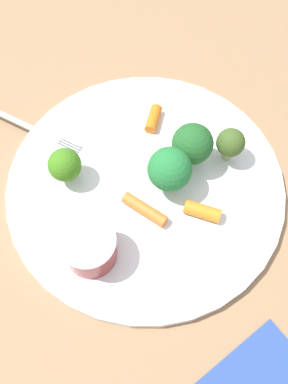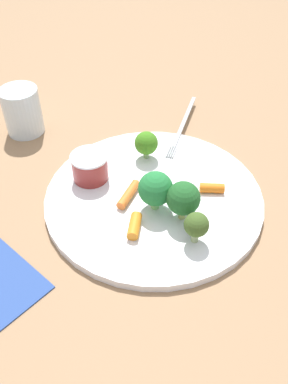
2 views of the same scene
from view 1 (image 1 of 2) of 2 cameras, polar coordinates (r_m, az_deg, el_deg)
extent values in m
plane|color=#95714F|center=(0.48, 0.20, 0.64)|extent=(2.40, 2.40, 0.00)
cylinder|color=white|center=(0.48, 0.20, 0.98)|extent=(0.32, 0.32, 0.01)
cylinder|color=maroon|center=(0.42, -7.46, -7.67)|extent=(0.05, 0.05, 0.04)
cylinder|color=silver|center=(0.40, -7.80, -6.69)|extent=(0.06, 0.06, 0.00)
cylinder|color=#96A859|center=(0.48, 6.36, 4.82)|extent=(0.01, 0.01, 0.02)
sphere|color=#215C27|center=(0.46, 6.69, 6.60)|extent=(0.05, 0.05, 0.05)
cylinder|color=#87AC6D|center=(0.47, -10.44, 2.39)|extent=(0.01, 0.01, 0.01)
sphere|color=#3F7D1D|center=(0.46, -10.87, 3.69)|extent=(0.04, 0.04, 0.04)
cylinder|color=#7EC470|center=(0.46, 3.37, 1.46)|extent=(0.01, 0.01, 0.02)
sphere|color=#247738|center=(0.44, 3.56, 3.16)|extent=(0.05, 0.05, 0.05)
cylinder|color=#97A973|center=(0.49, 11.39, 5.30)|extent=(0.01, 0.01, 0.02)
sphere|color=#3E5924|center=(0.47, 11.84, 6.69)|extent=(0.03, 0.03, 0.03)
cylinder|color=orange|center=(0.45, 0.09, -2.41)|extent=(0.03, 0.05, 0.01)
cylinder|color=orange|center=(0.45, 8.02, -2.63)|extent=(0.03, 0.04, 0.02)
cylinder|color=orange|center=(0.51, 1.30, 10.05)|extent=(0.04, 0.03, 0.01)
cube|color=#AEB2B4|center=(0.55, -18.66, 9.93)|extent=(0.07, 0.15, 0.00)
cube|color=#AEB2B4|center=(0.50, -9.95, 6.68)|extent=(0.01, 0.03, 0.00)
cube|color=#AEB2B4|center=(0.50, -10.16, 6.39)|extent=(0.01, 0.03, 0.00)
cube|color=#AEB2B4|center=(0.50, -10.37, 6.10)|extent=(0.01, 0.03, 0.00)
cube|color=#AEB2B4|center=(0.50, -10.58, 5.81)|extent=(0.01, 0.03, 0.00)
camera|label=2|loc=(0.45, 84.00, 14.83)|focal=39.77mm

